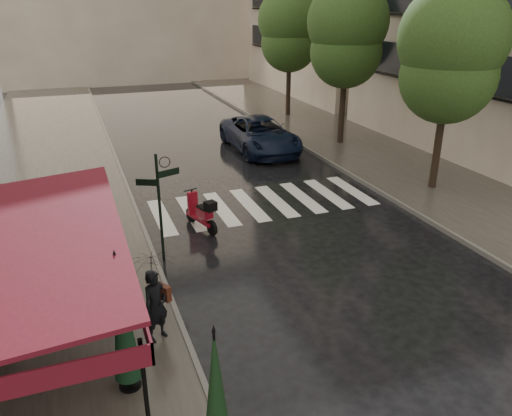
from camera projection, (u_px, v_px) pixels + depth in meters
ground at (238, 307)px, 11.90m from camera, size 120.00×120.00×0.00m
sidewalk_near at (44, 174)px, 20.80m from camera, size 6.00×60.00×0.12m
sidewalk_far at (353, 142)px, 25.57m from camera, size 5.50×60.00×0.12m
curb_near at (119, 166)px, 21.78m from camera, size 0.12×60.00×0.16m
curb_far at (303, 147)px, 24.66m from camera, size 0.12×60.00×0.16m
crosswalk at (263, 203)px, 18.05m from camera, size 7.85×3.20×0.01m
signpost at (159, 199)px, 13.40m from camera, size 1.17×0.29×3.10m
tree_near at (452, 46)px, 17.28m from camera, size 3.80×3.80×7.99m
tree_mid at (347, 28)px, 23.19m from camera, size 3.80×3.80×8.34m
tree_far at (290, 25)px, 29.36m from camera, size 3.80×3.80×8.16m
pedestrian_with_umbrella at (153, 272)px, 10.02m from camera, size 1.31×1.32×2.43m
scooter at (202, 213)px, 15.79m from camera, size 0.78×1.72×1.16m
parked_car at (260, 134)px, 24.07m from camera, size 2.64×5.69×1.58m
parasol_front at (122, 318)px, 8.73m from camera, size 0.50×0.50×2.81m
parasol_back at (216, 390)px, 7.41m from camera, size 0.45×0.45×2.41m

